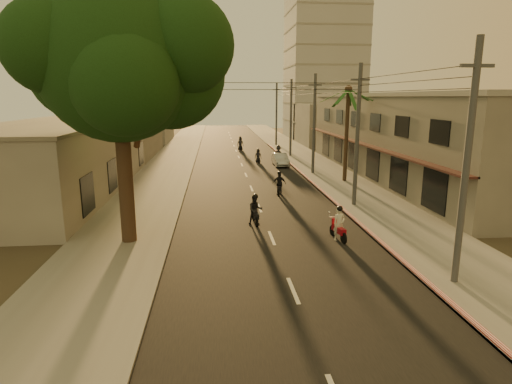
% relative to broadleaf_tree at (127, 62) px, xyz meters
% --- Properties ---
extents(ground, '(160.00, 160.00, 0.00)m').
position_rel_broadleaf_tree_xyz_m(ground, '(6.61, -2.14, -8.48)').
color(ground, '#383023').
rests_on(ground, ground).
extents(road, '(10.00, 140.00, 0.02)m').
position_rel_broadleaf_tree_xyz_m(road, '(6.61, 17.86, -8.47)').
color(road, black).
rests_on(road, ground).
extents(sidewalk_right, '(5.00, 140.00, 0.12)m').
position_rel_broadleaf_tree_xyz_m(sidewalk_right, '(14.11, 17.86, -8.42)').
color(sidewalk_right, slate).
rests_on(sidewalk_right, ground).
extents(sidewalk_left, '(5.00, 140.00, 0.12)m').
position_rel_broadleaf_tree_xyz_m(sidewalk_left, '(-0.89, 17.86, -8.42)').
color(sidewalk_left, slate).
rests_on(sidewalk_left, ground).
extents(curb_stripe, '(0.20, 60.00, 0.20)m').
position_rel_broadleaf_tree_xyz_m(curb_stripe, '(11.71, 12.86, -8.38)').
color(curb_stripe, '#AC1212').
rests_on(curb_stripe, ground).
extents(shophouse_row, '(8.80, 34.20, 7.30)m').
position_rel_broadleaf_tree_xyz_m(shophouse_row, '(20.57, 15.86, -4.83)').
color(shophouse_row, gray).
rests_on(shophouse_row, ground).
extents(left_building, '(8.20, 24.20, 5.20)m').
position_rel_broadleaf_tree_xyz_m(left_building, '(-7.37, 11.86, -5.88)').
color(left_building, '#9B968C').
rests_on(left_building, ground).
extents(distant_tower, '(12.10, 12.10, 28.00)m').
position_rel_broadleaf_tree_xyz_m(distant_tower, '(22.61, 53.86, 5.52)').
color(distant_tower, '#B7B5B2').
rests_on(distant_tower, ground).
extents(broadleaf_tree, '(9.60, 8.70, 12.10)m').
position_rel_broadleaf_tree_xyz_m(broadleaf_tree, '(0.00, 0.00, 0.00)').
color(broadleaf_tree, black).
rests_on(broadleaf_tree, ground).
extents(palm_tree, '(5.00, 5.00, 8.20)m').
position_rel_broadleaf_tree_xyz_m(palm_tree, '(14.61, 13.86, -1.33)').
color(palm_tree, black).
rests_on(palm_tree, ground).
extents(utility_poles, '(1.20, 48.26, 9.00)m').
position_rel_broadleaf_tree_xyz_m(utility_poles, '(12.81, 17.86, -1.94)').
color(utility_poles, '#38383A').
rests_on(utility_poles, ground).
extents(filler_right, '(8.00, 14.00, 6.00)m').
position_rel_broadleaf_tree_xyz_m(filler_right, '(20.61, 42.86, -5.48)').
color(filler_right, '#9B968C').
rests_on(filler_right, ground).
extents(filler_left_near, '(8.00, 14.00, 4.40)m').
position_rel_broadleaf_tree_xyz_m(filler_left_near, '(-7.39, 31.86, -6.28)').
color(filler_left_near, '#9B968C').
rests_on(filler_left_near, ground).
extents(filler_left_far, '(8.00, 14.00, 7.00)m').
position_rel_broadleaf_tree_xyz_m(filler_left_far, '(-7.39, 49.86, -4.98)').
color(filler_left_far, '#9B968C').
rests_on(filler_left_far, ground).
extents(scooter_red, '(0.80, 1.79, 1.77)m').
position_rel_broadleaf_tree_xyz_m(scooter_red, '(9.88, -0.72, -7.69)').
color(scooter_red, black).
rests_on(scooter_red, ground).
extents(scooter_mid_a, '(0.87, 1.78, 1.74)m').
position_rel_broadleaf_tree_xyz_m(scooter_mid_a, '(6.02, 2.40, -7.69)').
color(scooter_mid_a, black).
rests_on(scooter_mid_a, ground).
extents(scooter_mid_b, '(1.11, 1.79, 1.77)m').
position_rel_broadleaf_tree_xyz_m(scooter_mid_b, '(8.43, 9.55, -7.68)').
color(scooter_mid_b, black).
rests_on(scooter_mid_b, ground).
extents(scooter_far_a, '(0.76, 1.61, 1.58)m').
position_rel_broadleaf_tree_xyz_m(scooter_far_a, '(8.43, 24.92, -7.77)').
color(scooter_far_a, black).
rests_on(scooter_far_a, ground).
extents(scooter_far_b, '(1.26, 1.89, 1.86)m').
position_rel_broadleaf_tree_xyz_m(scooter_far_b, '(10.74, 25.60, -7.63)').
color(scooter_far_b, black).
rests_on(scooter_far_b, ground).
extents(parked_car, '(1.45, 3.93, 1.28)m').
position_rel_broadleaf_tree_xyz_m(parked_car, '(10.54, 22.87, -7.83)').
color(parked_car, '#A6A9AF').
rests_on(parked_car, ground).
extents(scooter_far_c, '(0.90, 1.90, 1.87)m').
position_rel_broadleaf_tree_xyz_m(scooter_far_c, '(7.20, 36.24, -7.64)').
color(scooter_far_c, black).
rests_on(scooter_far_c, ground).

